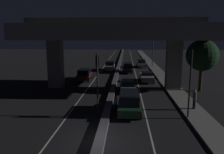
% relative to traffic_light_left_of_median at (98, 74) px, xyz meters
% --- Properties ---
extents(ground_plane, '(200.00, 200.00, 0.00)m').
position_rel_traffic_light_left_of_median_xyz_m(ground_plane, '(0.73, -4.71, -3.67)').
color(ground_plane, black).
extents(lane_line_left_inner, '(0.12, 126.00, 0.00)m').
position_rel_traffic_light_left_of_median_xyz_m(lane_line_left_inner, '(-2.63, 30.29, -3.67)').
color(lane_line_left_inner, beige).
rests_on(lane_line_left_inner, ground_plane).
extents(lane_line_right_inner, '(0.12, 126.00, 0.00)m').
position_rel_traffic_light_left_of_median_xyz_m(lane_line_right_inner, '(4.10, 30.29, -3.67)').
color(lane_line_right_inner, beige).
rests_on(lane_line_right_inner, ground_plane).
extents(median_divider, '(0.67, 126.00, 0.35)m').
position_rel_traffic_light_left_of_median_xyz_m(median_divider, '(0.73, 30.29, -3.50)').
color(median_divider, '#4C4C51').
rests_on(median_divider, ground_plane).
extents(sidewalk_right, '(2.15, 126.00, 0.14)m').
position_rel_traffic_light_left_of_median_xyz_m(sidewalk_right, '(8.51, 23.29, -3.61)').
color(sidewalk_right, slate).
rests_on(sidewalk_right, ground_plane).
extents(elevated_overpass, '(23.07, 10.14, 9.07)m').
position_rel_traffic_light_left_of_median_xyz_m(elevated_overpass, '(0.73, 10.52, 3.30)').
color(elevated_overpass, gray).
rests_on(elevated_overpass, ground_plane).
extents(traffic_light_left_of_median, '(0.30, 0.49, 5.41)m').
position_rel_traffic_light_left_of_median_xyz_m(traffic_light_left_of_median, '(0.00, 0.00, 0.00)').
color(traffic_light_left_of_median, black).
rests_on(traffic_light_left_of_median, ground_plane).
extents(traffic_light_right_of_median, '(0.30, 0.49, 5.71)m').
position_rel_traffic_light_left_of_median_xyz_m(traffic_light_right_of_median, '(7.53, -0.00, 0.19)').
color(traffic_light_right_of_median, black).
rests_on(traffic_light_right_of_median, ground_plane).
extents(street_lamp, '(2.03, 0.32, 7.23)m').
position_rel_traffic_light_left_of_median_xyz_m(street_lamp, '(7.81, 30.33, 0.63)').
color(street_lamp, '#2D2D30').
rests_on(street_lamp, ground_plane).
extents(car_dark_green_lead, '(2.07, 4.77, 1.84)m').
position_rel_traffic_light_left_of_median_xyz_m(car_dark_green_lead, '(2.68, 1.07, -2.70)').
color(car_dark_green_lead, black).
rests_on(car_dark_green_lead, ground_plane).
extents(car_silver_second, '(2.05, 4.63, 1.40)m').
position_rel_traffic_light_left_of_median_xyz_m(car_silver_second, '(2.58, 8.88, -2.96)').
color(car_silver_second, gray).
rests_on(car_silver_second, ground_plane).
extents(car_silver_third, '(2.02, 4.56, 1.47)m').
position_rel_traffic_light_left_of_median_xyz_m(car_silver_third, '(5.48, 14.89, -2.92)').
color(car_silver_third, gray).
rests_on(car_silver_third, ground_plane).
extents(car_black_fourth, '(1.90, 4.34, 1.84)m').
position_rel_traffic_light_left_of_median_xyz_m(car_black_fourth, '(2.65, 22.91, -2.71)').
color(car_black_fourth, black).
rests_on(car_black_fourth, ground_plane).
extents(car_silver_fifth, '(1.99, 4.57, 1.70)m').
position_rel_traffic_light_left_of_median_xyz_m(car_silver_fifth, '(5.73, 30.67, -2.81)').
color(car_silver_fifth, gray).
rests_on(car_silver_fifth, ground_plane).
extents(car_dark_red_lead_oncoming, '(2.07, 4.79, 1.70)m').
position_rel_traffic_light_left_of_median_xyz_m(car_dark_red_lead_oncoming, '(-4.15, 15.45, -2.79)').
color(car_dark_red_lead_oncoming, '#591414').
rests_on(car_dark_red_lead_oncoming, ground_plane).
extents(car_silver_second_oncoming, '(2.10, 4.86, 1.82)m').
position_rel_traffic_light_left_of_median_xyz_m(car_silver_second_oncoming, '(-0.87, 25.62, -2.74)').
color(car_silver_second_oncoming, gray).
rests_on(car_silver_second_oncoming, ground_plane).
extents(motorcycle_blue_filtering_near, '(0.32, 2.01, 1.38)m').
position_rel_traffic_light_left_of_median_xyz_m(motorcycle_blue_filtering_near, '(1.42, 1.71, -3.08)').
color(motorcycle_blue_filtering_near, black).
rests_on(motorcycle_blue_filtering_near, ground_plane).
extents(pedestrian_on_sidewalk, '(0.33, 0.33, 1.79)m').
position_rel_traffic_light_left_of_median_xyz_m(pedestrian_on_sidewalk, '(8.69, 2.11, -2.63)').
color(pedestrian_on_sidewalk, black).
rests_on(pedestrian_on_sidewalk, sidewalk_right).
extents(roadside_tree_kerbside_near, '(3.84, 3.84, 6.38)m').
position_rel_traffic_light_left_of_median_xyz_m(roadside_tree_kerbside_near, '(11.59, 9.48, 0.76)').
color(roadside_tree_kerbside_near, '#2D2116').
rests_on(roadside_tree_kerbside_near, ground_plane).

